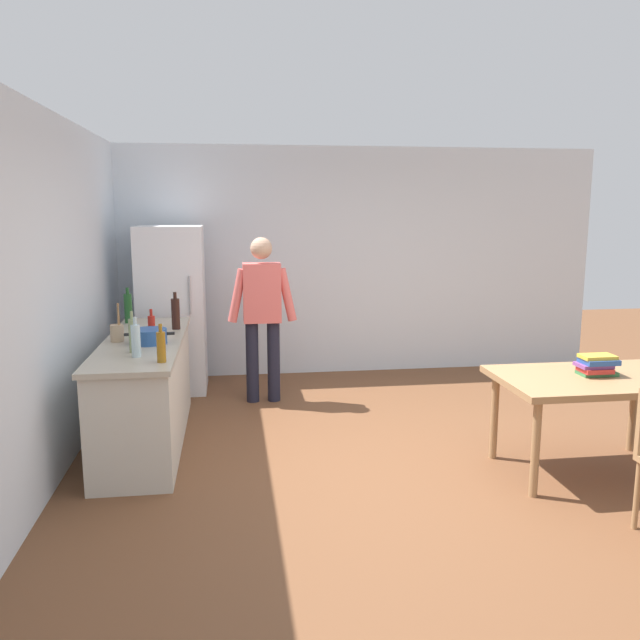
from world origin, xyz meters
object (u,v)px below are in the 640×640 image
object	(u,v)px
bottle_sauce_red	(152,326)
bottle_vinegar_tall	(133,335)
refrigerator	(172,310)
dining_table	(592,386)
cooking_pot	(150,336)
book_stack	(597,365)
bottle_wine_dark	(176,313)
person	(262,308)
utensil_jar	(117,332)
bottle_wine_green	(128,308)
bottle_oil_amber	(161,346)
bottle_water_clear	(136,340)

from	to	relation	value
bottle_sauce_red	bottle_vinegar_tall	bearing A→B (deg)	-96.86
refrigerator	dining_table	bearing A→B (deg)	-39.29
cooking_pot	bottle_vinegar_tall	bearing A→B (deg)	-105.37
bottle_sauce_red	book_stack	bearing A→B (deg)	-19.44
bottle_wine_dark	bottle_vinegar_tall	bearing A→B (deg)	-105.06
dining_table	cooking_pot	size ratio (longest dim) A/B	3.50
person	bottle_vinegar_tall	world-z (taller)	person
dining_table	utensil_jar	world-z (taller)	utensil_jar
bottle_wine_green	bottle_oil_amber	world-z (taller)	bottle_wine_green
person	cooking_pot	world-z (taller)	person
bottle_vinegar_tall	bottle_water_clear	bearing A→B (deg)	-73.53
person	book_stack	world-z (taller)	person
cooking_pot	book_stack	bearing A→B (deg)	-15.17
bottle_wine_dark	bottle_vinegar_tall	size ratio (longest dim) A/B	1.06
refrigerator	dining_table	size ratio (longest dim) A/B	1.29
cooking_pot	bottle_wine_green	world-z (taller)	bottle_wine_green
dining_table	book_stack	world-z (taller)	book_stack
bottle_wine_dark	bottle_sauce_red	world-z (taller)	bottle_wine_dark
utensil_jar	bottle_vinegar_tall	bearing A→B (deg)	-66.57
dining_table	book_stack	distance (m)	0.16
dining_table	utensil_jar	distance (m)	3.77
bottle_vinegar_tall	bottle_oil_amber	distance (m)	0.43
person	dining_table	world-z (taller)	person
bottle_oil_amber	bottle_water_clear	bearing A→B (deg)	135.58
bottle_water_clear	bottle_oil_amber	xyz separation A→B (m)	(0.20, -0.20, -0.01)
person	bottle_oil_amber	distance (m)	2.04
refrigerator	bottle_water_clear	bearing A→B (deg)	-91.69
bottle_wine_green	refrigerator	bearing A→B (deg)	65.85
bottle_water_clear	bottle_oil_amber	world-z (taller)	bottle_water_clear
refrigerator	bottle_oil_amber	size ratio (longest dim) A/B	6.43
cooking_pot	bottle_sauce_red	size ratio (longest dim) A/B	1.67
refrigerator	bottle_sauce_red	world-z (taller)	refrigerator
person	bottle_water_clear	distance (m)	1.96
person	bottle_water_clear	xyz separation A→B (m)	(-1.02, -1.67, 0.05)
dining_table	bottle_oil_amber	xyz separation A→B (m)	(-3.16, 0.27, 0.34)
bottle_wine_dark	bottle_wine_green	bearing A→B (deg)	140.29
utensil_jar	book_stack	xyz separation A→B (m)	(3.64, -1.04, -0.15)
bottle_vinegar_tall	bottle_water_clear	distance (m)	0.16
person	bottle_oil_amber	bearing A→B (deg)	-113.47
bottle_wine_dark	refrigerator	bearing A→B (deg)	96.74
refrigerator	utensil_jar	world-z (taller)	refrigerator
bottle_wine_dark	bottle_vinegar_tall	xyz separation A→B (m)	(-0.25, -0.92, -0.01)
bottle_wine_dark	bottle_oil_amber	size ratio (longest dim) A/B	1.21
bottle_wine_green	book_stack	xyz separation A→B (m)	(3.68, -1.92, -0.22)
bottle_wine_dark	bottle_water_clear	distance (m)	1.09
refrigerator	person	bearing A→B (deg)	-30.23
person	bottle_sauce_red	size ratio (longest dim) A/B	7.08
person	utensil_jar	xyz separation A→B (m)	(-1.25, -1.09, 0.00)
cooking_pot	bottle_vinegar_tall	world-z (taller)	bottle_vinegar_tall
bottle_oil_amber	book_stack	world-z (taller)	bottle_oil_amber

